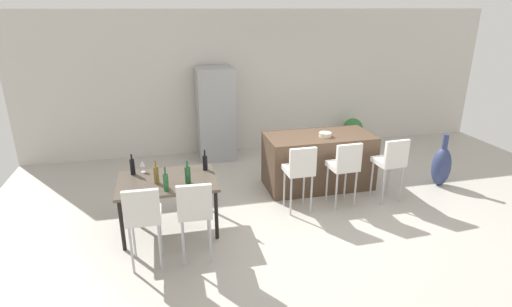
{
  "coord_description": "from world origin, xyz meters",
  "views": [
    {
      "loc": [
        -2.18,
        -5.33,
        2.93
      ],
      "look_at": [
        -0.86,
        0.21,
        0.85
      ],
      "focal_mm": 28.24,
      "sensor_mm": 36.0,
      "label": 1
    }
  ],
  "objects_px": {
    "wine_bottle_corner": "(132,167)",
    "wine_bottle_inner": "(188,175)",
    "wine_bottle_near": "(166,182)",
    "refrigerator": "(216,114)",
    "wine_bottle_left": "(156,175)",
    "bar_chair_middle": "(345,164)",
    "kitchen_island": "(318,161)",
    "dining_chair_near": "(143,214)",
    "dining_chair_far": "(195,209)",
    "bar_chair_right": "(391,160)",
    "floor_vase": "(441,166)",
    "dining_table": "(167,185)",
    "fruit_bowl": "(325,135)",
    "bar_chair_left": "(300,168)",
    "wine_bottle_end": "(205,163)",
    "potted_plant": "(353,130)",
    "wine_glass_middle": "(142,164)"
  },
  "relations": [
    {
      "from": "bar_chair_right",
      "to": "wine_bottle_end",
      "type": "relative_size",
      "value": 3.52
    },
    {
      "from": "wine_bottle_near",
      "to": "wine_bottle_end",
      "type": "bearing_deg",
      "value": 45.94
    },
    {
      "from": "bar_chair_left",
      "to": "dining_table",
      "type": "bearing_deg",
      "value": -177.81
    },
    {
      "from": "dining_chair_far",
      "to": "wine_bottle_corner",
      "type": "distance_m",
      "value": 1.37
    },
    {
      "from": "floor_vase",
      "to": "wine_bottle_near",
      "type": "bearing_deg",
      "value": -170.83
    },
    {
      "from": "bar_chair_middle",
      "to": "floor_vase",
      "type": "height_order",
      "value": "bar_chair_middle"
    },
    {
      "from": "bar_chair_middle",
      "to": "wine_bottle_inner",
      "type": "distance_m",
      "value": 2.37
    },
    {
      "from": "dining_chair_far",
      "to": "wine_bottle_corner",
      "type": "xyz_separation_m",
      "value": [
        -0.74,
        1.14,
        0.16
      ]
    },
    {
      "from": "dining_chair_near",
      "to": "dining_chair_far",
      "type": "xyz_separation_m",
      "value": [
        0.59,
        0.0,
        0.0
      ]
    },
    {
      "from": "bar_chair_right",
      "to": "dining_chair_near",
      "type": "xyz_separation_m",
      "value": [
        -3.7,
        -0.9,
        0.0
      ]
    },
    {
      "from": "dining_table",
      "to": "dining_chair_near",
      "type": "relative_size",
      "value": 1.25
    },
    {
      "from": "bar_chair_right",
      "to": "refrigerator",
      "type": "height_order",
      "value": "refrigerator"
    },
    {
      "from": "dining_table",
      "to": "dining_chair_near",
      "type": "height_order",
      "value": "dining_chair_near"
    },
    {
      "from": "wine_bottle_inner",
      "to": "wine_bottle_near",
      "type": "distance_m",
      "value": 0.33
    },
    {
      "from": "bar_chair_middle",
      "to": "wine_bottle_left",
      "type": "bearing_deg",
      "value": -176.85
    },
    {
      "from": "bar_chair_left",
      "to": "refrigerator",
      "type": "height_order",
      "value": "refrigerator"
    },
    {
      "from": "wine_bottle_left",
      "to": "wine_bottle_near",
      "type": "xyz_separation_m",
      "value": [
        0.12,
        -0.26,
        -0.0
      ]
    },
    {
      "from": "kitchen_island",
      "to": "wine_bottle_near",
      "type": "relative_size",
      "value": 5.6
    },
    {
      "from": "wine_bottle_corner",
      "to": "floor_vase",
      "type": "xyz_separation_m",
      "value": [
        5.06,
        0.1,
        -0.5
      ]
    },
    {
      "from": "dining_chair_far",
      "to": "potted_plant",
      "type": "distance_m",
      "value": 5.18
    },
    {
      "from": "wine_bottle_inner",
      "to": "wine_bottle_near",
      "type": "height_order",
      "value": "wine_bottle_near"
    },
    {
      "from": "bar_chair_middle",
      "to": "kitchen_island",
      "type": "bearing_deg",
      "value": 96.34
    },
    {
      "from": "bar_chair_left",
      "to": "bar_chair_middle",
      "type": "bearing_deg",
      "value": 0.01
    },
    {
      "from": "dining_chair_near",
      "to": "wine_bottle_corner",
      "type": "bearing_deg",
      "value": 97.75
    },
    {
      "from": "dining_table",
      "to": "potted_plant",
      "type": "height_order",
      "value": "dining_table"
    },
    {
      "from": "dining_table",
      "to": "wine_bottle_left",
      "type": "distance_m",
      "value": 0.24
    },
    {
      "from": "wine_bottle_corner",
      "to": "floor_vase",
      "type": "distance_m",
      "value": 5.09
    },
    {
      "from": "bar_chair_left",
      "to": "floor_vase",
      "type": "bearing_deg",
      "value": 7.17
    },
    {
      "from": "kitchen_island",
      "to": "wine_bottle_inner",
      "type": "distance_m",
      "value": 2.53
    },
    {
      "from": "wine_bottle_end",
      "to": "fruit_bowl",
      "type": "height_order",
      "value": "wine_bottle_end"
    },
    {
      "from": "floor_vase",
      "to": "potted_plant",
      "type": "distance_m",
      "value": 2.35
    },
    {
      "from": "bar_chair_right",
      "to": "refrigerator",
      "type": "distance_m",
      "value": 3.54
    },
    {
      "from": "dining_chair_far",
      "to": "fruit_bowl",
      "type": "relative_size",
      "value": 5.16
    },
    {
      "from": "bar_chair_middle",
      "to": "wine_bottle_left",
      "type": "distance_m",
      "value": 2.76
    },
    {
      "from": "wine_bottle_near",
      "to": "wine_glass_middle",
      "type": "bearing_deg",
      "value": 113.45
    },
    {
      "from": "bar_chair_left",
      "to": "bar_chair_middle",
      "type": "distance_m",
      "value": 0.71
    },
    {
      "from": "wine_bottle_corner",
      "to": "wine_bottle_near",
      "type": "bearing_deg",
      "value": -55.94
    },
    {
      "from": "wine_bottle_left",
      "to": "potted_plant",
      "type": "bearing_deg",
      "value": 33.44
    },
    {
      "from": "wine_bottle_corner",
      "to": "wine_bottle_inner",
      "type": "bearing_deg",
      "value": -33.41
    },
    {
      "from": "dining_chair_near",
      "to": "fruit_bowl",
      "type": "bearing_deg",
      "value": 29.21
    },
    {
      "from": "wine_bottle_corner",
      "to": "wine_bottle_near",
      "type": "xyz_separation_m",
      "value": [
        0.44,
        -0.64,
        0.0
      ]
    },
    {
      "from": "refrigerator",
      "to": "dining_table",
      "type": "bearing_deg",
      "value": -111.17
    },
    {
      "from": "wine_bottle_near",
      "to": "wine_glass_middle",
      "type": "height_order",
      "value": "wine_bottle_near"
    },
    {
      "from": "wine_bottle_near",
      "to": "refrigerator",
      "type": "distance_m",
      "value": 3.22
    },
    {
      "from": "kitchen_island",
      "to": "fruit_bowl",
      "type": "xyz_separation_m",
      "value": [
        0.05,
        -0.1,
        0.5
      ]
    },
    {
      "from": "wine_bottle_corner",
      "to": "fruit_bowl",
      "type": "xyz_separation_m",
      "value": [
        3.04,
        0.47,
        0.1
      ]
    },
    {
      "from": "bar_chair_right",
      "to": "dining_chair_near",
      "type": "bearing_deg",
      "value": -166.27
    },
    {
      "from": "wine_bottle_left",
      "to": "refrigerator",
      "type": "bearing_deg",
      "value": 67.04
    },
    {
      "from": "bar_chair_middle",
      "to": "wine_bottle_corner",
      "type": "relative_size",
      "value": 3.54
    },
    {
      "from": "bar_chair_right",
      "to": "wine_bottle_near",
      "type": "distance_m",
      "value": 3.45
    }
  ]
}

